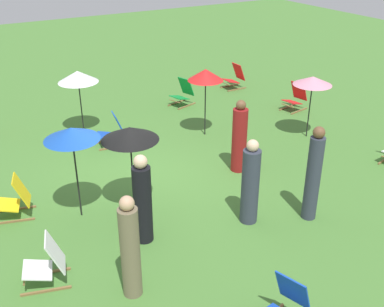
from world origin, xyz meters
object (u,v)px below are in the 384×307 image
deckchair_1 (47,263)px  person_3 (250,184)px  person_0 (239,138)px  person_1 (313,175)px  umbrella_3 (72,134)px  deckchair_0 (114,131)px  person_4 (143,201)px  deckchair_4 (15,199)px  deckchair_6 (235,77)px  umbrella_4 (78,77)px  deckchair_5 (183,93)px  umbrella_1 (313,81)px  deckchair_2 (286,306)px  umbrella_2 (206,75)px  umbrella_0 (130,134)px  person_2 (130,249)px  deckchair_7 (295,98)px

deckchair_1 → person_3: size_ratio=0.51×
person_0 → person_1: size_ratio=0.89×
deckchair_1 → umbrella_3: size_ratio=0.47×
deckchair_0 → deckchair_1: (4.27, -2.76, 0.00)m
person_4 → deckchair_4: bearing=-20.7°
deckchair_6 → person_3: bearing=-33.7°
umbrella_4 → person_4: size_ratio=1.01×
deckchair_5 → umbrella_1: umbrella_1 is taller
deckchair_2 → umbrella_2: bearing=140.6°
deckchair_2 → umbrella_1: umbrella_1 is taller
deckchair_4 → person_0: (0.59, 4.76, 0.42)m
deckchair_2 → umbrella_0: 4.06m
umbrella_4 → person_4: bearing=-6.4°
person_4 → umbrella_0: bearing=-78.0°
umbrella_1 → person_4: size_ratio=0.97×
deckchair_2 → umbrella_3: bearing=-176.5°
deckchair_4 → person_2: (3.05, 1.09, 0.45)m
umbrella_4 → deckchair_6: bearing=100.5°
deckchair_4 → person_0: person_0 is taller
umbrella_3 → deckchair_6: bearing=125.1°
umbrella_0 → person_3: size_ratio=1.04×
deckchair_0 → umbrella_2: size_ratio=0.46×
deckchair_0 → person_3: person_3 is taller
umbrella_2 → deckchair_5: bearing=165.5°
deckchair_2 → deckchair_6: (-9.02, 5.38, 0.00)m
deckchair_2 → person_1: (-1.88, 2.17, 0.54)m
person_1 → person_4: size_ratio=1.12×
deckchair_7 → person_0: person_0 is taller
deckchair_1 → person_4: size_ratio=0.51×
deckchair_0 → person_4: bearing=-5.3°
deckchair_4 → umbrella_3: 1.82m
deckchair_0 → deckchair_4: (2.10, -2.81, 0.00)m
deckchair_4 → umbrella_0: size_ratio=0.49×
deckchair_0 → person_2: size_ratio=0.48×
deckchair_4 → deckchair_0: bearing=142.5°
umbrella_1 → umbrella_2: size_ratio=0.91×
deckchair_2 → deckchair_4: (-4.71, -2.66, 0.00)m
deckchair_1 → umbrella_3: (-1.58, 1.03, 1.35)m
umbrella_1 → person_3: bearing=-56.7°
deckchair_5 → deckchair_1: bearing=-60.7°
umbrella_4 → person_3: umbrella_4 is taller
deckchair_6 → deckchair_1: bearing=-52.0°
deckchair_6 → person_2: bearing=-44.4°
deckchair_4 → umbrella_0: (0.90, 2.06, 1.25)m
deckchair_4 → deckchair_5: same height
person_0 → person_2: size_ratio=0.98×
deckchair_1 → person_3: (0.18, 3.72, 0.42)m
deckchair_2 → person_2: person_2 is taller
deckchair_5 → umbrella_2: umbrella_2 is taller
deckchair_1 → umbrella_4: umbrella_4 is taller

